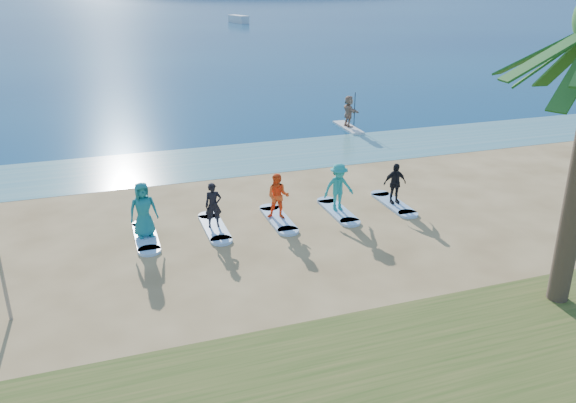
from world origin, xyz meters
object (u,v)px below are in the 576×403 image
object	(u,v)px
student_2	(278,196)
surfboard_3	(338,211)
surfboard_4	(393,204)
student_4	(395,183)
paddleboard	(348,127)
boat_offshore_b	(239,23)
student_0	(143,210)
student_1	(213,205)
surfboard_2	(278,219)
surfboard_1	(214,228)
paddleboarder	(349,111)
surfboard_0	(146,237)
student_3	(339,187)

from	to	relation	value
student_2	surfboard_3	size ratio (longest dim) A/B	0.72
student_2	surfboard_4	bearing A→B (deg)	24.68
student_4	paddleboard	bearing A→B (deg)	75.85
boat_offshore_b	student_4	distance (m)	100.88
student_0	surfboard_3	world-z (taller)	student_0
student_0	student_1	bearing A→B (deg)	-8.15
student_1	student_2	bearing A→B (deg)	3.76
student_1	surfboard_2	distance (m)	2.36
paddleboard	surfboard_1	bearing A→B (deg)	-129.59
paddleboard	student_4	xyz separation A→B (m)	(-3.27, -11.11, 0.78)
paddleboard	surfboard_2	world-z (taller)	paddleboard
student_4	student_1	bearing A→B (deg)	-177.75
paddleboarder	student_4	xyz separation A→B (m)	(-3.27, -11.11, -0.14)
boat_offshore_b	surfboard_3	size ratio (longest dim) A/B	2.87
surfboard_0	surfboard_3	world-z (taller)	same
paddleboarder	boat_offshore_b	size ratio (longest dim) A/B	0.27
student_0	surfboard_2	distance (m)	4.54
student_0	student_2	distance (m)	4.44
student_0	surfboard_4	world-z (taller)	student_0
paddleboard	surfboard_3	xyz separation A→B (m)	(-5.49, -11.11, -0.01)
boat_offshore_b	student_4	bearing A→B (deg)	-112.71
student_2	student_3	world-z (taller)	student_3
student_3	student_4	world-z (taller)	student_3
boat_offshore_b	surfboard_0	bearing A→B (deg)	-117.57
surfboard_1	surfboard_2	xyz separation A→B (m)	(2.22, 0.00, 0.00)
paddleboarder	surfboard_0	bearing A→B (deg)	131.19
surfboard_2	student_2	bearing A→B (deg)	0.00
surfboard_1	student_4	bearing A→B (deg)	0.00
surfboard_2	surfboard_4	size ratio (longest dim) A/B	1.00
surfboard_1	student_2	size ratio (longest dim) A/B	1.39
student_2	student_4	world-z (taller)	student_2
surfboard_0	student_1	bearing A→B (deg)	0.00
surfboard_0	surfboard_2	size ratio (longest dim) A/B	1.00
student_3	student_2	bearing A→B (deg)	178.57
paddleboard	paddleboarder	distance (m)	0.92
boat_offshore_b	student_0	bearing A→B (deg)	-117.57
student_1	surfboard_2	bearing A→B (deg)	3.76
paddleboarder	surfboard_0	distance (m)	16.49
student_0	student_2	size ratio (longest dim) A/B	1.13
surfboard_0	surfboard_2	world-z (taller)	same
surfboard_2	student_3	distance (m)	2.40
surfboard_0	surfboard_3	size ratio (longest dim) A/B	1.00
student_1	surfboard_3	xyz separation A→B (m)	(4.44, 0.00, -0.80)
student_1	surfboard_3	distance (m)	4.51
paddleboarder	surfboard_4	world-z (taller)	paddleboarder
student_1	student_3	world-z (taller)	student_3
paddleboard	student_3	size ratio (longest dim) A/B	1.75
paddleboard	student_1	xyz separation A→B (m)	(-9.93, -11.11, 0.78)
student_0	surfboard_2	world-z (taller)	student_0
paddleboard	surfboard_3	size ratio (longest dim) A/B	1.36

